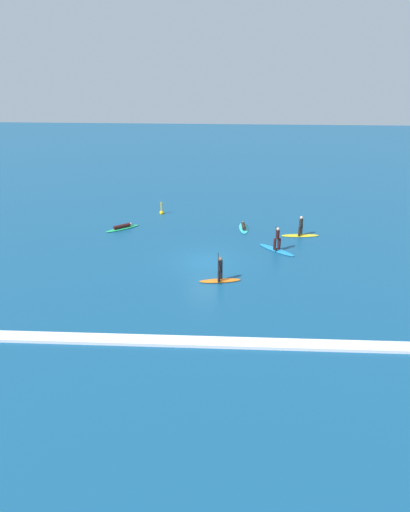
% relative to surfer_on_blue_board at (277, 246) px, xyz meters
% --- Properties ---
extents(ground_plane, '(120.00, 120.00, 0.00)m').
position_rel_surfer_on_blue_board_xyz_m(ground_plane, '(-5.36, -2.40, -0.40)').
color(ground_plane, navy).
rests_on(ground_plane, ground).
extents(surfer_on_blue_board, '(2.87, 2.75, 2.13)m').
position_rel_surfer_on_blue_board_xyz_m(surfer_on_blue_board, '(0.00, 0.00, 0.00)').
color(surfer_on_blue_board, '#1E8CD1').
rests_on(surfer_on_blue_board, ground_plane).
extents(surfer_on_green_board, '(2.79, 2.34, 0.41)m').
position_rel_surfer_on_blue_board_xyz_m(surfer_on_green_board, '(-12.68, 3.98, -0.26)').
color(surfer_on_green_board, '#23B266').
rests_on(surfer_on_green_board, ground_plane).
extents(surfer_on_yellow_board, '(3.12, 0.90, 1.71)m').
position_rel_surfer_on_blue_board_xyz_m(surfer_on_yellow_board, '(2.16, 3.12, 0.03)').
color(surfer_on_yellow_board, yellow).
rests_on(surfer_on_yellow_board, ground_plane).
extents(surfer_on_teal_board, '(0.86, 2.58, 0.39)m').
position_rel_surfer_on_blue_board_xyz_m(surfer_on_teal_board, '(-2.43, 4.56, -0.27)').
color(surfer_on_teal_board, '#33C6CC').
rests_on(surfer_on_teal_board, ground_plane).
extents(surfer_on_orange_board, '(2.83, 1.05, 2.12)m').
position_rel_surfer_on_blue_board_xyz_m(surfer_on_orange_board, '(-4.21, -5.37, 0.06)').
color(surfer_on_orange_board, orange).
rests_on(surfer_on_orange_board, ground_plane).
extents(marker_buoy, '(0.39, 0.39, 1.22)m').
position_rel_surfer_on_blue_board_xyz_m(marker_buoy, '(-9.86, 7.98, -0.17)').
color(marker_buoy, yellow).
rests_on(marker_buoy, ground_plane).
extents(wave_crest, '(24.45, 0.90, 0.18)m').
position_rel_surfer_on_blue_board_xyz_m(wave_crest, '(-5.36, -12.74, -0.31)').
color(wave_crest, white).
rests_on(wave_crest, ground_plane).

